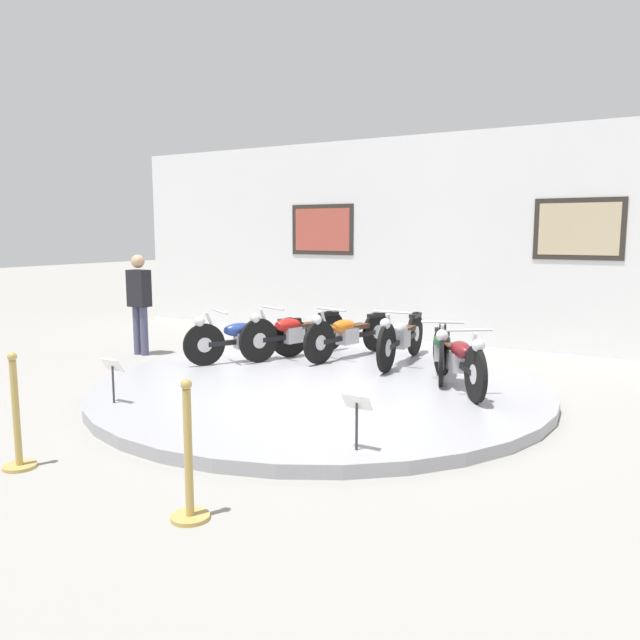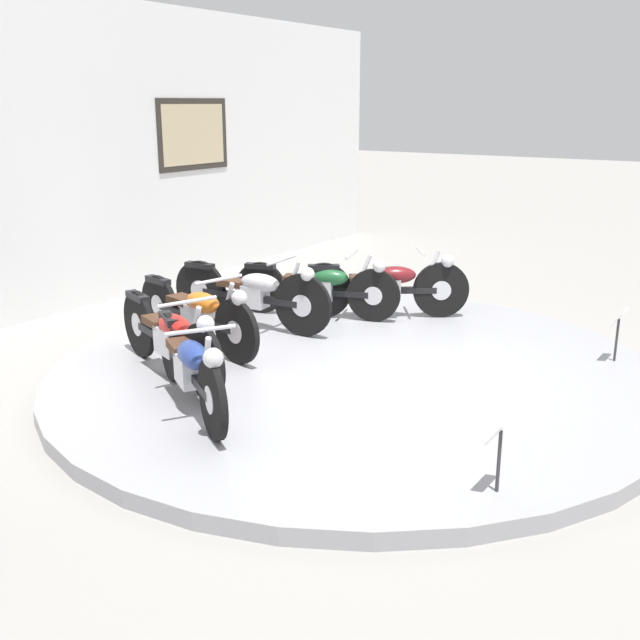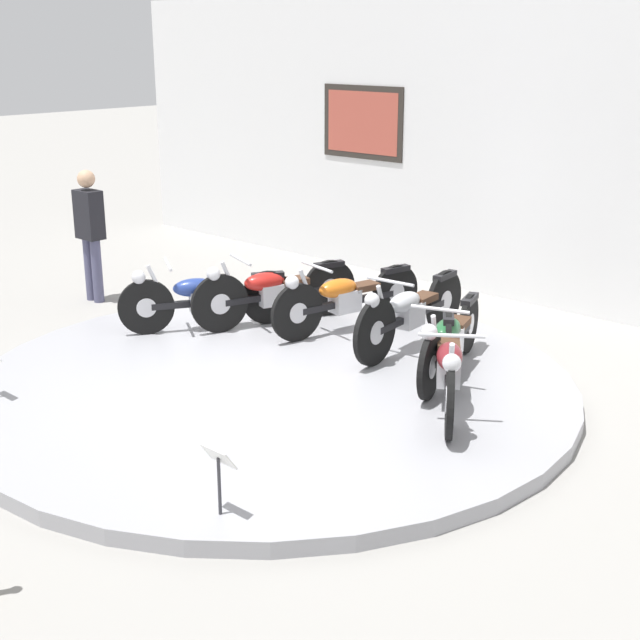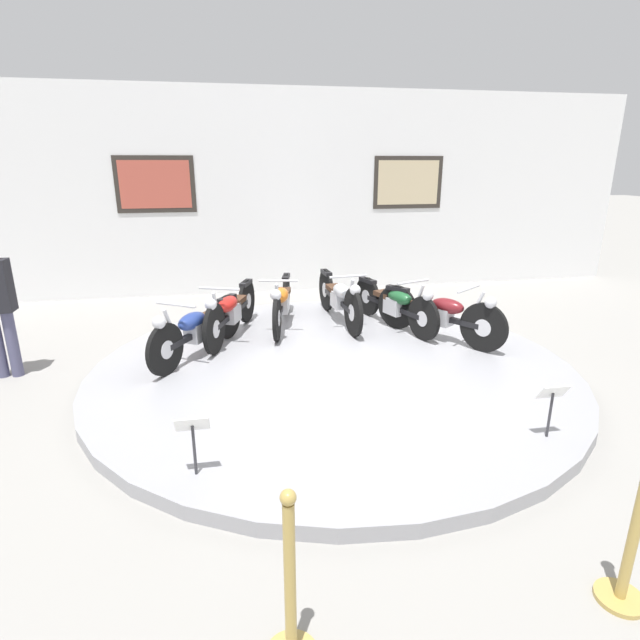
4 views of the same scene
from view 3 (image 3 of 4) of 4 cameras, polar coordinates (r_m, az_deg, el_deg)
name	(u,v)px [view 3 (image 3 of 4)]	position (r m, az deg, el deg)	size (l,w,h in m)	color
ground_plane	(272,392)	(8.51, -3.12, -4.59)	(60.00, 60.00, 0.00)	gray
display_platform	(271,385)	(8.49, -3.13, -4.18)	(5.73, 5.73, 0.13)	#99999E
back_wall	(518,150)	(11.42, 12.57, 10.60)	(14.00, 0.22, 3.78)	white
motorcycle_blue	(204,297)	(9.84, -7.43, 1.50)	(1.08, 1.69, 0.78)	black
motorcycle_red	(273,290)	(9.95, -3.05, 1.91)	(0.77, 1.90, 0.80)	black
motorcycle_orange	(345,297)	(9.72, 1.61, 1.50)	(0.59, 1.95, 0.79)	black
motorcycle_silver	(409,311)	(9.20, 5.75, 0.58)	(0.54, 2.02, 0.81)	black
motorcycle_green	(449,338)	(8.51, 8.29, -1.16)	(0.73, 1.87, 0.78)	black
motorcycle_maroon	(449,365)	(7.78, 8.24, -2.85)	(1.19, 1.66, 0.80)	black
info_placard_front_centre	(219,465)	(6.05, -6.51, -9.22)	(0.26, 0.11, 0.51)	#333338
visitor_standing	(90,228)	(11.52, -14.51, 5.72)	(0.36, 0.22, 1.67)	#4C4C6B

